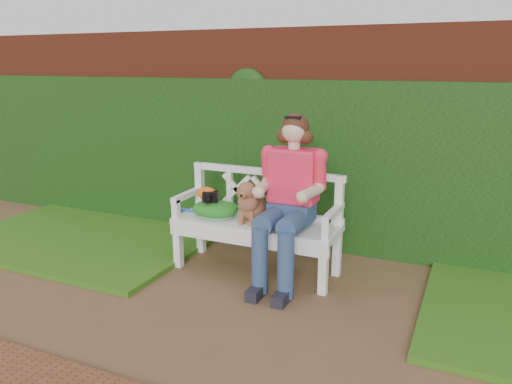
% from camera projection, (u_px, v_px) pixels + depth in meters
% --- Properties ---
extents(ground, '(60.00, 60.00, 0.00)m').
position_uv_depth(ground, '(256.00, 321.00, 3.71)').
color(ground, brown).
extents(brick_wall, '(10.00, 0.30, 2.20)m').
position_uv_depth(brick_wall, '(332.00, 139.00, 5.11)').
color(brick_wall, maroon).
rests_on(brick_wall, ground).
extents(ivy_hedge, '(10.00, 0.18, 1.70)m').
position_uv_depth(ivy_hedge, '(325.00, 167.00, 4.98)').
color(ivy_hedge, '#28621B').
rests_on(ivy_hedge, ground).
extents(grass_left, '(2.60, 2.00, 0.05)m').
position_uv_depth(grass_left, '(90.00, 236.00, 5.45)').
color(grass_left, '#205114').
rests_on(grass_left, ground).
extents(garden_bench, '(1.60, 0.66, 0.48)m').
position_uv_depth(garden_bench, '(256.00, 246.00, 4.54)').
color(garden_bench, white).
rests_on(garden_bench, ground).
extents(seated_woman, '(0.80, 0.94, 1.46)m').
position_uv_depth(seated_woman, '(291.00, 199.00, 4.26)').
color(seated_woman, '#F53E5B').
rests_on(seated_woman, ground).
extents(dog, '(0.30, 0.38, 0.39)m').
position_uv_depth(dog, '(251.00, 200.00, 4.43)').
color(dog, olive).
rests_on(dog, garden_bench).
extents(tennis_racket, '(0.68, 0.47, 0.03)m').
position_uv_depth(tennis_racket, '(213.00, 214.00, 4.65)').
color(tennis_racket, white).
rests_on(tennis_racket, garden_bench).
extents(green_bag, '(0.46, 0.36, 0.15)m').
position_uv_depth(green_bag, '(215.00, 209.00, 4.60)').
color(green_bag, '#148127').
rests_on(green_bag, garden_bench).
extents(camera_item, '(0.16, 0.14, 0.09)m').
position_uv_depth(camera_item, '(211.00, 196.00, 4.56)').
color(camera_item, black).
rests_on(camera_item, green_bag).
extents(baseball_glove, '(0.19, 0.14, 0.12)m').
position_uv_depth(baseball_glove, '(207.00, 193.00, 4.61)').
color(baseball_glove, '#E35816').
rests_on(baseball_glove, green_bag).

